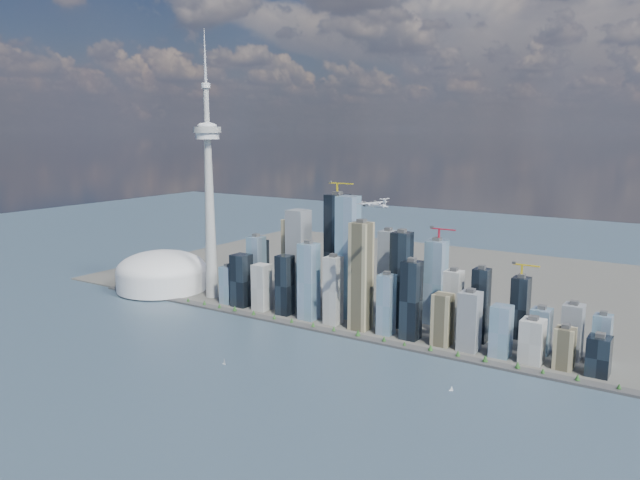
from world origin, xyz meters
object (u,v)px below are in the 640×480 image
Objects in this scene: airplane at (374,205)px; sailboat_east at (451,389)px; dome_stadium at (162,273)px; needle_tower at (209,188)px; sailboat_west at (224,362)px.

airplane is 7.70× the size of sailboat_east.
sailboat_east is at bearing -4.20° from airplane.
needle_tower is at bearing 4.09° from dome_stadium.
sailboat_west is (278.91, -277.54, -232.56)m from needle_tower.
sailboat_west is at bearing -32.56° from dome_stadium.
dome_stadium is at bearing 143.87° from sailboat_east.
dome_stadium is at bearing -175.91° from needle_tower.
needle_tower is 241.40m from dome_stadium.
dome_stadium is 768.18m from sailboat_east.
sailboat_west is at bearing 173.03° from sailboat_east.
airplane is 298.07m from sailboat_east.
sailboat_west reaches higher than sailboat_east.
dome_stadium is 19.56× the size of sailboat_west.
airplane reaches higher than dome_stadium.
dome_stadium is 24.72× the size of sailboat_east.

